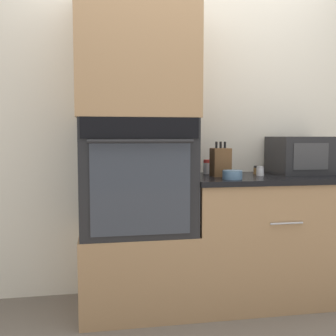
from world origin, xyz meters
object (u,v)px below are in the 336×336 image
object	(u,v)px
microwave	(301,155)
condiment_jar_far	(260,171)
bowl	(232,175)
condiment_jar_near	(206,167)
knife_block	(220,162)
condiment_jar_mid	(256,170)
wall_oven	(136,175)

from	to	relation	value
microwave	condiment_jar_far	world-z (taller)	microwave
bowl	condiment_jar_near	distance (m)	0.37
knife_block	condiment_jar_near	world-z (taller)	knife_block
microwave	condiment_jar_near	size ratio (longest dim) A/B	4.00
condiment_jar_mid	condiment_jar_far	size ratio (longest dim) A/B	0.91
wall_oven	condiment_jar_far	size ratio (longest dim) A/B	11.17
bowl	condiment_jar_far	size ratio (longest dim) A/B	1.93
condiment_jar_near	condiment_jar_mid	xyz separation A→B (m)	(0.36, -0.07, -0.02)
wall_oven	condiment_jar_mid	world-z (taller)	wall_oven
condiment_jar_mid	condiment_jar_near	bearing A→B (deg)	168.45
condiment_jar_near	condiment_jar_mid	world-z (taller)	condiment_jar_near
wall_oven	condiment_jar_near	world-z (taller)	wall_oven
wall_oven	microwave	world-z (taller)	wall_oven
knife_block	microwave	bearing A→B (deg)	7.90
microwave	bowl	bearing A→B (deg)	-156.04
condiment_jar_far	bowl	bearing A→B (deg)	-145.93
microwave	bowl	distance (m)	0.70
bowl	condiment_jar_mid	xyz separation A→B (m)	(0.28, 0.29, 0.00)
wall_oven	condiment_jar_far	distance (m)	0.87
wall_oven	condiment_jar_mid	bearing A→B (deg)	7.42
wall_oven	condiment_jar_near	bearing A→B (deg)	19.47
condiment_jar_mid	wall_oven	bearing A→B (deg)	-172.58
knife_block	bowl	size ratio (longest dim) A/B	1.87
knife_block	condiment_jar_mid	xyz separation A→B (m)	(0.31, 0.10, -0.07)
condiment_jar_near	condiment_jar_far	size ratio (longest dim) A/B	1.59
wall_oven	microwave	bearing A→B (deg)	4.84
condiment_jar_mid	condiment_jar_far	bearing A→B (deg)	-98.86
microwave	bowl	world-z (taller)	microwave
bowl	condiment_jar_near	size ratio (longest dim) A/B	1.21
microwave	knife_block	xyz separation A→B (m)	(-0.65, -0.09, -0.04)
knife_block	condiment_jar_far	size ratio (longest dim) A/B	3.61
microwave	condiment_jar_near	world-z (taller)	microwave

